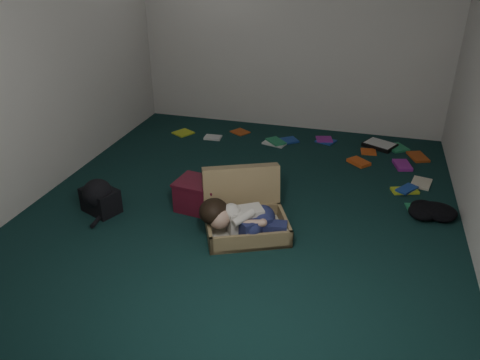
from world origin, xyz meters
The scene contains 11 objects.
floor centered at (0.00, 0.00, 0.00)m, with size 4.50×4.50×0.00m, color #0F2D2B.
wall_back centered at (0.00, 2.25, 1.30)m, with size 4.50×4.50×0.00m, color silver.
wall_front centered at (0.00, -2.25, 1.30)m, with size 4.50×4.50×0.00m, color silver.
wall_left centered at (-2.00, 0.00, 1.30)m, with size 4.50×4.50×0.00m, color silver.
suitcase centered at (0.10, -0.36, 0.15)m, with size 0.91×0.90×0.51m.
person centered at (0.13, -0.54, 0.20)m, with size 0.77×0.42×0.32m.
maroon_bin centered at (-0.39, -0.18, 0.15)m, with size 0.47×0.39×0.30m.
backpack centered at (-1.27, -0.47, 0.13)m, with size 0.42×0.34×0.25m, color black, non-canonical shape.
clothing_pile centered at (1.70, 0.33, 0.07)m, with size 0.44×0.36×0.14m, color black, non-canonical shape.
paper_tray centered at (1.24, 1.85, 0.03)m, with size 0.45×0.41×0.05m.
book_scatter centered at (0.68, 1.42, 0.01)m, with size 3.21×1.70×0.02m.
Camera 1 is at (1.03, -3.79, 2.30)m, focal length 35.00 mm.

